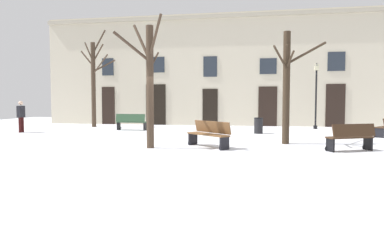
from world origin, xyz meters
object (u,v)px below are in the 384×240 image
object	(u,v)px
bench_back_to_back_left	(131,122)
person_by_shop_door	(21,115)
tree_center	(149,80)
tree_left_of_center	(94,80)
litter_bin	(258,126)
bench_near_center_tree	(351,137)
tree_near_facade	(287,84)
streetlamp	(316,89)
bench_near_lamp	(209,134)

from	to	relation	value
bench_back_to_back_left	person_by_shop_door	bearing A→B (deg)	24.46
tree_center	tree_left_of_center	distance (m)	10.63
litter_bin	bench_near_center_tree	size ratio (longest dim) A/B	0.49
tree_near_facade	streetlamp	xyz separation A→B (m)	(2.36, 7.43, 0.03)
tree_left_of_center	bench_near_lamp	distance (m)	11.78
tree_near_facade	bench_near_center_tree	size ratio (longest dim) A/B	2.60
tree_near_facade	tree_left_of_center	xyz separation A→B (m)	(-11.07, 6.61, 0.61)
streetlamp	person_by_shop_door	distance (m)	16.37
tree_near_facade	litter_bin	size ratio (longest dim) A/B	5.35
tree_left_of_center	person_by_shop_door	xyz separation A→B (m)	(-2.11, -4.14, -2.02)
bench_back_to_back_left	tree_left_of_center	bearing A→B (deg)	-30.26
bench_near_center_tree	person_by_shop_door	world-z (taller)	person_by_shop_door
tree_left_of_center	streetlamp	xyz separation A→B (m)	(13.43, 0.81, -0.58)
streetlamp	bench_near_center_tree	xyz separation A→B (m)	(-0.45, -9.02, -1.88)
tree_near_facade	person_by_shop_door	bearing A→B (deg)	169.36
bench_near_lamp	person_by_shop_door	distance (m)	11.08
tree_center	litter_bin	distance (m)	7.43
bench_near_lamp	person_by_shop_door	xyz separation A→B (m)	(-10.36, 3.91, 0.42)
bench_near_lamp	bench_back_to_back_left	world-z (taller)	bench_near_lamp
streetlamp	bench_back_to_back_left	xyz separation A→B (m)	(-10.33, -2.69, -1.88)
bench_near_lamp	tree_left_of_center	bearing A→B (deg)	177.77
person_by_shop_door	tree_near_facade	bearing A→B (deg)	83.03
litter_bin	bench_near_center_tree	world-z (taller)	bench_near_center_tree
tree_near_facade	person_by_shop_door	distance (m)	13.48
tree_center	litter_bin	xyz separation A→B (m)	(3.90, 6.01, -1.99)
tree_center	streetlamp	world-z (taller)	tree_center
tree_center	tree_left_of_center	size ratio (longest dim) A/B	0.73
bench_near_lamp	person_by_shop_door	size ratio (longest dim) A/B	1.04
tree_left_of_center	bench_near_lamp	xyz separation A→B (m)	(8.25, -8.05, -2.44)
tree_center	tree_near_facade	size ratio (longest dim) A/B	1.05
person_by_shop_door	tree_center	bearing A→B (deg)	65.26
bench_near_center_tree	bench_back_to_back_left	distance (m)	11.74
tree_center	streetlamp	xyz separation A→B (m)	(7.24, 9.44, -0.05)
bench_near_lamp	streetlamp	bearing A→B (deg)	101.77
litter_bin	bench_back_to_back_left	world-z (taller)	bench_back_to_back_left
tree_left_of_center	bench_near_center_tree	size ratio (longest dim) A/B	3.74
streetlamp	litter_bin	distance (m)	5.17
tree_center	tree_near_facade	world-z (taller)	tree_center
bench_back_to_back_left	person_by_shop_door	size ratio (longest dim) A/B	1.06
litter_bin	bench_near_lamp	distance (m)	5.73
bench_near_lamp	bench_back_to_back_left	size ratio (longest dim) A/B	0.98
tree_center	bench_near_lamp	bearing A→B (deg)	15.57
tree_center	tree_left_of_center	bearing A→B (deg)	125.66
bench_near_lamp	bench_back_to_back_left	bearing A→B (deg)	171.92
tree_near_facade	litter_bin	bearing A→B (deg)	103.87
person_by_shop_door	litter_bin	bearing A→B (deg)	100.77
tree_near_facade	bench_near_lamp	bearing A→B (deg)	-152.97
litter_bin	bench_back_to_back_left	distance (m)	7.03
tree_center	bench_near_center_tree	size ratio (longest dim) A/B	2.74
streetlamp	bench_near_lamp	bearing A→B (deg)	-120.30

